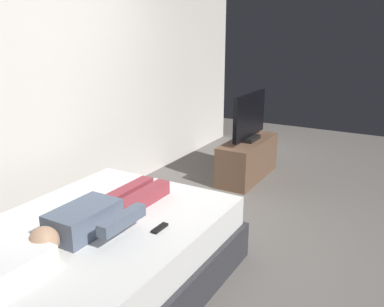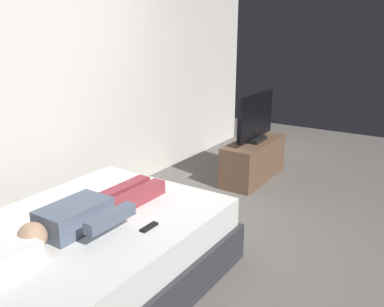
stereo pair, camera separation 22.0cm
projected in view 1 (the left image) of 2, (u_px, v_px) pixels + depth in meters
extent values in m
plane|color=slate|center=(208.00, 252.00, 3.52)|extent=(10.00, 10.00, 0.00)
cube|color=silver|center=(87.00, 73.00, 4.22)|extent=(6.40, 0.10, 2.80)
cube|color=#333338|center=(97.00, 274.00, 2.94)|extent=(2.04, 1.51, 0.30)
cube|color=white|center=(94.00, 240.00, 2.86)|extent=(1.96, 1.43, 0.24)
cube|color=white|center=(3.00, 266.00, 2.23)|extent=(0.48, 0.34, 0.12)
cube|color=slate|center=(84.00, 220.00, 2.70)|extent=(0.48, 0.28, 0.18)
sphere|color=tan|center=(44.00, 241.00, 2.43)|extent=(0.18, 0.18, 0.18)
cube|color=#993842|center=(142.00, 199.00, 3.12)|extent=(0.60, 0.11, 0.11)
cube|color=#993842|center=(126.00, 195.00, 3.20)|extent=(0.60, 0.11, 0.11)
cube|color=slate|center=(122.00, 220.00, 2.61)|extent=(0.40, 0.08, 0.08)
cube|color=black|center=(160.00, 228.00, 2.76)|extent=(0.15, 0.04, 0.02)
cube|color=brown|center=(248.00, 159.00, 5.19)|extent=(1.10, 0.40, 0.50)
cube|color=black|center=(249.00, 138.00, 5.10)|extent=(0.32, 0.20, 0.05)
cube|color=black|center=(250.00, 115.00, 5.02)|extent=(0.88, 0.05, 0.54)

